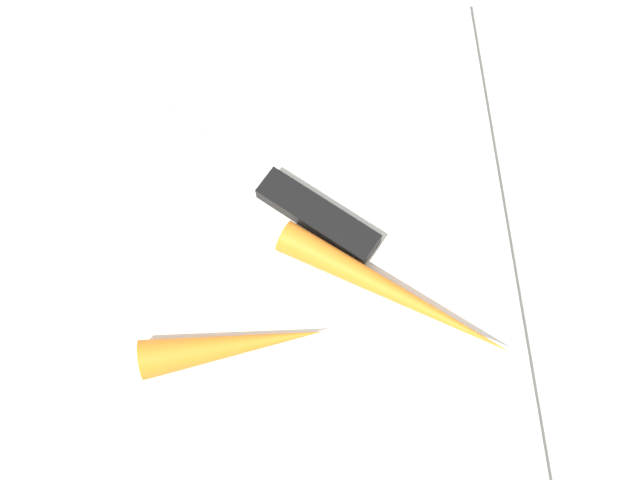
{
  "coord_description": "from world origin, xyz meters",
  "views": [
    {
      "loc": [
        0.18,
        -0.02,
        0.56
      ],
      "look_at": [
        0.0,
        0.0,
        0.01
      ],
      "focal_mm": 47.11,
      "sensor_mm": 36.0,
      "label": 1
    }
  ],
  "objects_px": {
    "carrot_long": "(395,293)",
    "carrot_short": "(233,346)",
    "cutting_board": "(320,243)",
    "knife": "(303,206)"
  },
  "relations": [
    {
      "from": "carrot_long",
      "to": "carrot_short",
      "type": "height_order",
      "value": "carrot_short"
    },
    {
      "from": "cutting_board",
      "to": "carrot_long",
      "type": "relative_size",
      "value": 2.12
    },
    {
      "from": "cutting_board",
      "to": "carrot_short",
      "type": "height_order",
      "value": "carrot_short"
    },
    {
      "from": "cutting_board",
      "to": "carrot_short",
      "type": "bearing_deg",
      "value": -41.52
    },
    {
      "from": "carrot_long",
      "to": "carrot_short",
      "type": "distance_m",
      "value": 0.11
    },
    {
      "from": "cutting_board",
      "to": "carrot_short",
      "type": "distance_m",
      "value": 0.1
    },
    {
      "from": "knife",
      "to": "carrot_short",
      "type": "relative_size",
      "value": 1.41
    },
    {
      "from": "knife",
      "to": "carrot_short",
      "type": "xyz_separation_m",
      "value": [
        0.09,
        -0.05,
        0.01
      ]
    },
    {
      "from": "cutting_board",
      "to": "knife",
      "type": "xyz_separation_m",
      "value": [
        -0.02,
        -0.01,
        0.01
      ]
    },
    {
      "from": "cutting_board",
      "to": "carrot_long",
      "type": "height_order",
      "value": "carrot_long"
    }
  ]
}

